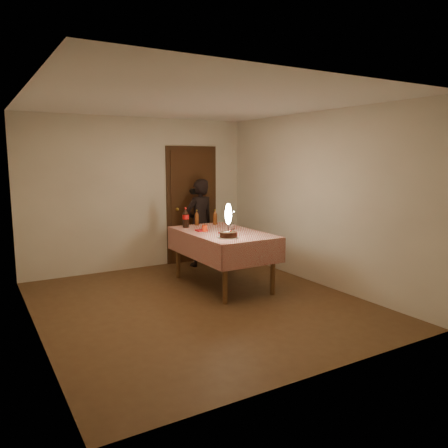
% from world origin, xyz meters
% --- Properties ---
extents(ground, '(4.00, 4.50, 0.01)m').
position_xyz_m(ground, '(0.00, 0.00, 0.00)').
color(ground, brown).
rests_on(ground, ground).
extents(room_shell, '(4.04, 4.54, 2.62)m').
position_xyz_m(room_shell, '(0.03, 0.08, 1.65)').
color(room_shell, silver).
rests_on(room_shell, ground).
extents(dining_table, '(1.02, 1.72, 0.83)m').
position_xyz_m(dining_table, '(0.67, 0.56, 0.72)').
color(dining_table, brown).
rests_on(dining_table, ground).
extents(birthday_cake, '(0.30, 0.30, 0.47)m').
position_xyz_m(birthday_cake, '(0.50, 0.10, 0.96)').
color(birthday_cake, white).
rests_on(birthday_cake, dining_table).
extents(red_plate, '(0.22, 0.22, 0.01)m').
position_xyz_m(red_plate, '(0.65, 0.43, 0.83)').
color(red_plate, '#A90B0E').
rests_on(red_plate, dining_table).
extents(red_cup, '(0.08, 0.08, 0.10)m').
position_xyz_m(red_cup, '(0.45, 0.69, 0.88)').
color(red_cup, '#BA290C').
rests_on(red_cup, dining_table).
extents(clear_cup, '(0.07, 0.07, 0.09)m').
position_xyz_m(clear_cup, '(0.89, 0.64, 0.87)').
color(clear_cup, white).
rests_on(clear_cup, dining_table).
extents(napkin_stack, '(0.15, 0.15, 0.02)m').
position_xyz_m(napkin_stack, '(0.43, 0.76, 0.84)').
color(napkin_stack, red).
rests_on(napkin_stack, dining_table).
extents(cola_bottle, '(0.10, 0.10, 0.32)m').
position_xyz_m(cola_bottle, '(0.37, 1.18, 0.98)').
color(cola_bottle, black).
rests_on(cola_bottle, dining_table).
extents(amber_bottle_left, '(0.06, 0.06, 0.26)m').
position_xyz_m(amber_bottle_left, '(0.63, 1.30, 0.95)').
color(amber_bottle_left, '#59290F').
rests_on(amber_bottle_left, dining_table).
extents(amber_bottle_right, '(0.06, 0.06, 0.26)m').
position_xyz_m(amber_bottle_right, '(0.92, 1.21, 0.95)').
color(amber_bottle_right, '#59290F').
rests_on(amber_bottle_right, dining_table).
extents(photographer, '(0.62, 0.48, 1.55)m').
position_xyz_m(photographer, '(0.97, 1.85, 0.78)').
color(photographer, black).
rests_on(photographer, ground).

